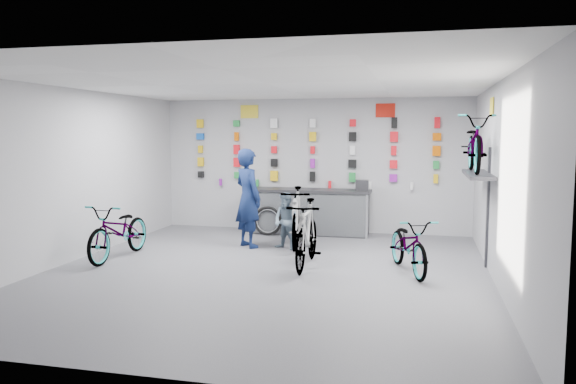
% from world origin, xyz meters
% --- Properties ---
extents(floor, '(8.00, 8.00, 0.00)m').
position_xyz_m(floor, '(0.00, 0.00, 0.00)').
color(floor, '#4E4E53').
rests_on(floor, ground).
extents(ceiling, '(8.00, 8.00, 0.00)m').
position_xyz_m(ceiling, '(0.00, 0.00, 3.00)').
color(ceiling, white).
rests_on(ceiling, wall_back).
extents(wall_back, '(7.00, 0.00, 7.00)m').
position_xyz_m(wall_back, '(0.00, 4.00, 1.50)').
color(wall_back, '#AAAAAC').
rests_on(wall_back, floor).
extents(wall_front, '(7.00, 0.00, 7.00)m').
position_xyz_m(wall_front, '(0.00, -4.00, 1.50)').
color(wall_front, '#AAAAAC').
rests_on(wall_front, floor).
extents(wall_left, '(0.00, 8.00, 8.00)m').
position_xyz_m(wall_left, '(-3.50, 0.00, 1.50)').
color(wall_left, '#AAAAAC').
rests_on(wall_left, floor).
extents(wall_right, '(0.00, 8.00, 8.00)m').
position_xyz_m(wall_right, '(3.50, 0.00, 1.50)').
color(wall_right, '#AAAAAC').
rests_on(wall_right, floor).
extents(counter, '(2.70, 0.66, 1.00)m').
position_xyz_m(counter, '(0.00, 3.54, 0.49)').
color(counter, black).
rests_on(counter, floor).
extents(merch_wall, '(5.58, 0.08, 1.57)m').
position_xyz_m(merch_wall, '(0.08, 3.93, 1.81)').
color(merch_wall, black).
rests_on(merch_wall, wall_back).
extents(wall_bracket, '(0.39, 1.90, 2.00)m').
position_xyz_m(wall_bracket, '(3.33, 1.20, 1.46)').
color(wall_bracket, '#333338').
rests_on(wall_bracket, wall_right).
extents(sign_left, '(0.42, 0.02, 0.30)m').
position_xyz_m(sign_left, '(-1.50, 3.98, 2.72)').
color(sign_left, yellow).
rests_on(sign_left, wall_back).
extents(sign_right, '(0.42, 0.02, 0.30)m').
position_xyz_m(sign_right, '(1.60, 3.98, 2.72)').
color(sign_right, red).
rests_on(sign_right, wall_back).
extents(sign_side, '(0.02, 0.40, 0.30)m').
position_xyz_m(sign_side, '(3.48, 1.20, 2.65)').
color(sign_side, yellow).
rests_on(sign_side, wall_right).
extents(bike_left, '(0.68, 1.91, 1.00)m').
position_xyz_m(bike_left, '(-2.81, 0.37, 0.50)').
color(bike_left, gray).
rests_on(bike_left, floor).
extents(bike_center, '(0.58, 1.88, 1.12)m').
position_xyz_m(bike_center, '(0.57, 0.50, 0.56)').
color(bike_center, gray).
rests_on(bike_center, floor).
extents(bike_right, '(1.13, 1.81, 0.90)m').
position_xyz_m(bike_right, '(2.23, 0.53, 0.45)').
color(bike_right, gray).
rests_on(bike_right, floor).
extents(bike_service, '(0.83, 2.00, 1.17)m').
position_xyz_m(bike_service, '(0.02, 2.16, 0.58)').
color(bike_service, gray).
rests_on(bike_service, floor).
extents(bike_wall, '(0.63, 1.80, 0.95)m').
position_xyz_m(bike_wall, '(3.25, 1.20, 2.05)').
color(bike_wall, gray).
rests_on(bike_wall, wall_bracket).
extents(clerk, '(0.84, 0.81, 1.93)m').
position_xyz_m(clerk, '(-0.88, 1.88, 0.97)').
color(clerk, '#0E1C43').
rests_on(clerk, floor).
extents(customer, '(0.66, 0.61, 1.10)m').
position_xyz_m(customer, '(-0.10, 1.81, 0.55)').
color(customer, slate).
rests_on(customer, floor).
extents(spare_wheel, '(0.64, 0.12, 0.64)m').
position_xyz_m(spare_wheel, '(-0.84, 3.17, 0.32)').
color(spare_wheel, black).
rests_on(spare_wheel, floor).
extents(register, '(0.31, 0.33, 0.22)m').
position_xyz_m(register, '(1.16, 3.55, 1.11)').
color(register, black).
rests_on(register, counter).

